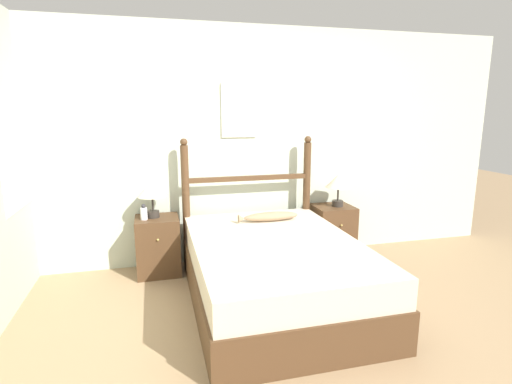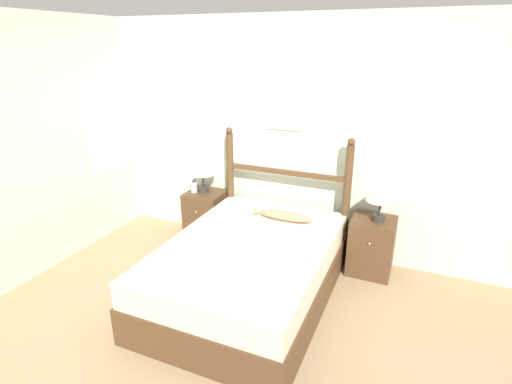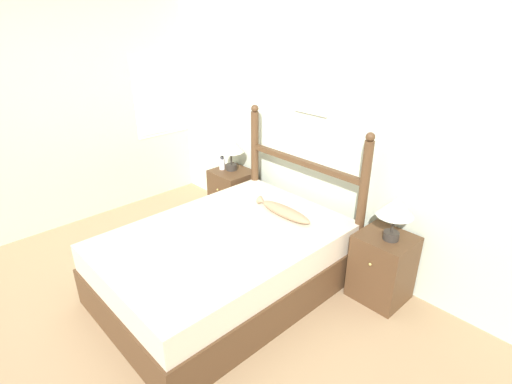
{
  "view_description": "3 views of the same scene",
  "coord_description": "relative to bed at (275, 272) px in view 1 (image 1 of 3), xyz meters",
  "views": [
    {
      "loc": [
        -0.92,
        -2.57,
        1.68
      ],
      "look_at": [
        0.01,
        0.99,
        0.91
      ],
      "focal_mm": 28.0,
      "sensor_mm": 36.0,
      "label": 1
    },
    {
      "loc": [
        1.4,
        -2.36,
        2.26
      ],
      "look_at": [
        -0.01,
        0.9,
        0.93
      ],
      "focal_mm": 28.0,
      "sensor_mm": 36.0,
      "label": 2
    },
    {
      "loc": [
        2.35,
        -1.21,
        2.28
      ],
      "look_at": [
        0.12,
        0.88,
        0.87
      ],
      "focal_mm": 28.0,
      "sensor_mm": 36.0,
      "label": 3
    }
  ],
  "objects": [
    {
      "name": "ground_plane",
      "position": [
        -0.07,
        -0.56,
        -0.28
      ],
      "size": [
        16.0,
        16.0,
        0.0
      ],
      "primitive_type": "plane",
      "color": "#9E7F5B"
    },
    {
      "name": "nightstand_left",
      "position": [
        -0.98,
        0.91,
        0.02
      ],
      "size": [
        0.43,
        0.43,
        0.6
      ],
      "color": "#4C331E",
      "rests_on": "ground_plane"
    },
    {
      "name": "wall_back",
      "position": [
        -0.07,
        1.17,
        1.0
      ],
      "size": [
        6.4,
        0.08,
        2.55
      ],
      "color": "beige",
      "rests_on": "ground_plane"
    },
    {
      "name": "fish_pillow",
      "position": [
        0.12,
        0.6,
        0.33
      ],
      "size": [
        0.62,
        0.13,
        0.09
      ],
      "color": "#997A5B",
      "rests_on": "bed"
    },
    {
      "name": "headboard",
      "position": [
        0.0,
        0.98,
        0.46
      ],
      "size": [
        1.43,
        0.08,
        1.39
      ],
      "color": "#4C331E",
      "rests_on": "ground_plane"
    },
    {
      "name": "nightstand_right",
      "position": [
        0.98,
        0.91,
        0.02
      ],
      "size": [
        0.43,
        0.43,
        0.6
      ],
      "color": "#4C331E",
      "rests_on": "ground_plane"
    },
    {
      "name": "table_lamp_right",
      "position": [
        1.02,
        0.89,
        0.59
      ],
      "size": [
        0.29,
        0.29,
        0.37
      ],
      "color": "#2D2823",
      "rests_on": "nightstand_right"
    },
    {
      "name": "bed",
      "position": [
        0.0,
        0.0,
        0.0
      ],
      "size": [
        1.43,
        2.04,
        0.57
      ],
      "color": "#4C331E",
      "rests_on": "ground_plane"
    },
    {
      "name": "table_lamp_left",
      "position": [
        -1.01,
        0.93,
        0.59
      ],
      "size": [
        0.29,
        0.29,
        0.37
      ],
      "color": "#2D2823",
      "rests_on": "nightstand_left"
    },
    {
      "name": "bottle",
      "position": [
        -1.1,
        0.87,
        0.39
      ],
      "size": [
        0.07,
        0.07,
        0.16
      ],
      "color": "white",
      "rests_on": "nightstand_left"
    }
  ]
}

